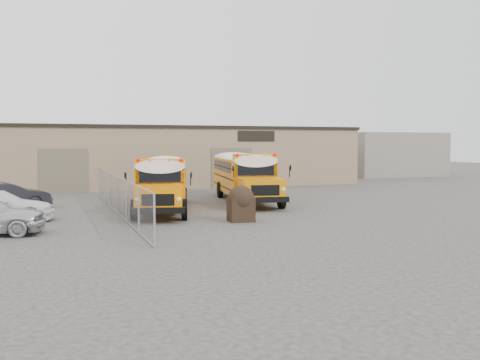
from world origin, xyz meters
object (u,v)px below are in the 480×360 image
object	(u,v)px
school_bus_right	(228,168)
tarp_bundle	(241,203)
car_dark	(6,196)
school_bus_left	(166,173)

from	to	relation	value
school_bus_right	tarp_bundle	world-z (taller)	school_bus_right
car_dark	school_bus_right	bearing A→B (deg)	-83.70
school_bus_right	car_dark	xyz separation A→B (m)	(-13.78, -5.43, -0.94)
school_bus_left	school_bus_right	distance (m)	5.66
tarp_bundle	car_dark	size ratio (longest dim) A/B	0.37
school_bus_right	school_bus_left	bearing A→B (deg)	-150.39
school_bus_left	school_bus_right	xyz separation A→B (m)	(4.92, 2.80, 0.08)
school_bus_right	car_dark	world-z (taller)	school_bus_right
school_bus_left	tarp_bundle	xyz separation A→B (m)	(0.92, -10.60, -0.77)
school_bus_left	tarp_bundle	world-z (taller)	school_bus_left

